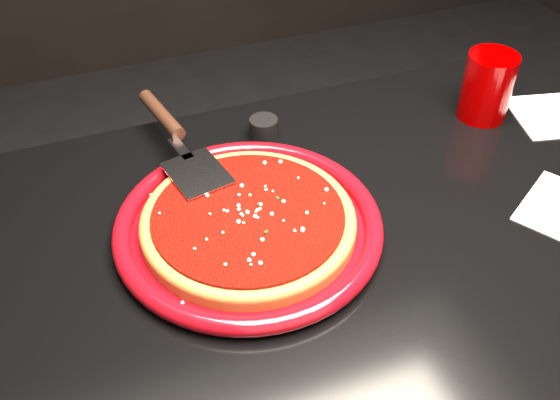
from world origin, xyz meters
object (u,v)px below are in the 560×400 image
Objects in this scene: plate at (249,225)px; cup at (487,86)px; table at (365,376)px; ramekin at (264,129)px; pizza_server at (179,139)px.

plate is 0.51m from cup.
table is 9.86× the size of cup.
ramekin is at bearing 169.28° from cup.
pizza_server reaches higher than plate.
table is at bearing -20.28° from plate.
pizza_server is at bearing 174.17° from cup.
pizza_server reaches higher than ramekin.
ramekin is at bearing 65.14° from plate.
ramekin is (0.15, 0.02, -0.03)m from pizza_server.
plate reaches higher than table.
plate is 0.24m from ramekin.
pizza_server is 0.15m from ramekin.
ramekin is at bearing -4.45° from pizza_server.
pizza_server is at bearing 132.16° from table.
cup is (0.49, 0.14, 0.05)m from plate.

